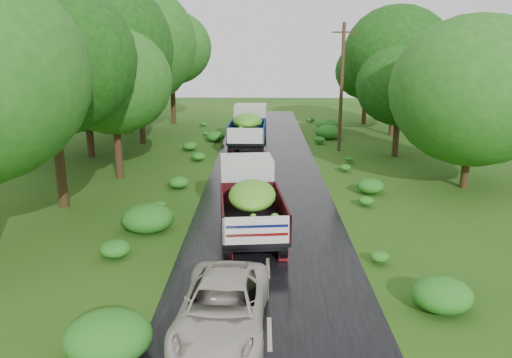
{
  "coord_description": "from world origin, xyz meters",
  "views": [
    {
      "loc": [
        -0.21,
        -11.61,
        7.4
      ],
      "look_at": [
        -0.47,
        9.39,
        1.7
      ],
      "focal_mm": 35.0,
      "sensor_mm": 36.0,
      "label": 1
    }
  ],
  "objects_px": {
    "truck_far": "(249,125)",
    "utility_pole": "(342,86)",
    "truck_near": "(250,197)",
    "car": "(223,307)"
  },
  "relations": [
    {
      "from": "truck_far",
      "to": "utility_pole",
      "type": "relative_size",
      "value": 0.8
    },
    {
      "from": "truck_near",
      "to": "utility_pole",
      "type": "relative_size",
      "value": 0.75
    },
    {
      "from": "truck_near",
      "to": "utility_pole",
      "type": "height_order",
      "value": "utility_pole"
    },
    {
      "from": "truck_far",
      "to": "car",
      "type": "distance_m",
      "value": 24.48
    },
    {
      "from": "truck_near",
      "to": "truck_far",
      "type": "distance_m",
      "value": 17.25
    },
    {
      "from": "utility_pole",
      "to": "truck_near",
      "type": "bearing_deg",
      "value": -100.1
    },
    {
      "from": "truck_near",
      "to": "car",
      "type": "bearing_deg",
      "value": -99.71
    },
    {
      "from": "truck_far",
      "to": "car",
      "type": "height_order",
      "value": "truck_far"
    },
    {
      "from": "car",
      "to": "truck_near",
      "type": "bearing_deg",
      "value": 88.9
    },
    {
      "from": "truck_near",
      "to": "utility_pole",
      "type": "distance_m",
      "value": 17.55
    }
  ]
}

